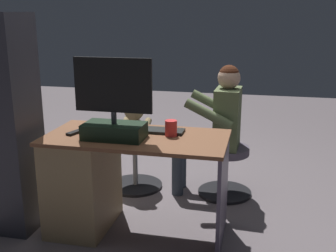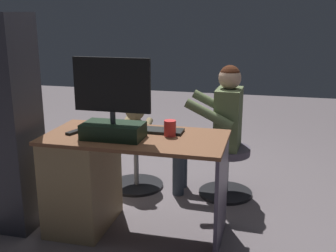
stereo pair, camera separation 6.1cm
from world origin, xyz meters
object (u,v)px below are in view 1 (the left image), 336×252
tv_remote (76,132)px  office_chair_teddy (135,162)px  monitor (114,115)px  keyboard (154,130)px  cup (171,128)px  computer_mouse (113,126)px  teddy_bear (135,122)px  person (216,121)px  desk (95,178)px  visitor_chair (225,166)px

tv_remote → office_chair_teddy: tv_remote is taller
monitor → keyboard: (-0.22, -0.21, -0.15)m
cup → keyboard: bearing=-28.6°
monitor → computer_mouse: size_ratio=5.59×
computer_mouse → cup: cup is taller
teddy_bear → person: size_ratio=0.34×
desk → person: (-0.78, -0.78, 0.27)m
monitor → person: bearing=-124.0°
keyboard → teddy_bear: size_ratio=1.10×
cup → visitor_chair: cup is taller
keyboard → office_chair_teddy: keyboard is taller
computer_mouse → office_chair_teddy: bearing=-86.9°
monitor → cup: monitor is taller
visitor_chair → teddy_bear: bearing=1.0°
desk → teddy_bear: teddy_bear is taller
computer_mouse → cup: bearing=168.8°
desk → teddy_bear: size_ratio=3.25×
desk → teddy_bear: (-0.07, -0.77, 0.22)m
computer_mouse → tv_remote: bearing=40.4°
keyboard → visitor_chair: 0.93m
computer_mouse → tv_remote: (0.21, 0.18, -0.01)m
desk → monitor: (-0.20, 0.09, 0.49)m
computer_mouse → tv_remote: 0.27m
person → tv_remote: bearing=42.6°
tv_remote → person: 1.21m
tv_remote → teddy_bear: size_ratio=0.39×
monitor → visitor_chair: bearing=-127.8°
visitor_chair → person: (0.09, 0.00, 0.40)m
office_chair_teddy → teddy_bear: 0.37m
office_chair_teddy → desk: bearing=84.9°
desk → teddy_bear: 0.80m
desk → office_chair_teddy: 0.77m
tv_remote → computer_mouse: bearing=-120.7°
teddy_bear → visitor_chair: teddy_bear is taller
keyboard → tv_remote: (0.52, 0.16, -0.00)m
monitor → person: (-0.58, -0.87, -0.23)m
monitor → visitor_chair: size_ratio=1.16×
desk → office_chair_teddy: bearing=-95.1°
visitor_chair → person: 0.41m
computer_mouse → office_chair_teddy: 0.79m
office_chair_teddy → computer_mouse: bearing=93.1°
keyboard → person: 0.75m
cup → visitor_chair: size_ratio=0.23×
tv_remote → teddy_bear: (-0.17, -0.81, -0.12)m
cup → tv_remote: size_ratio=0.72×
monitor → cup: bearing=-158.4°
office_chair_teddy → visitor_chair: same height
keyboard → computer_mouse: 0.31m
desk → keyboard: keyboard is taller
keyboard → visitor_chair: keyboard is taller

